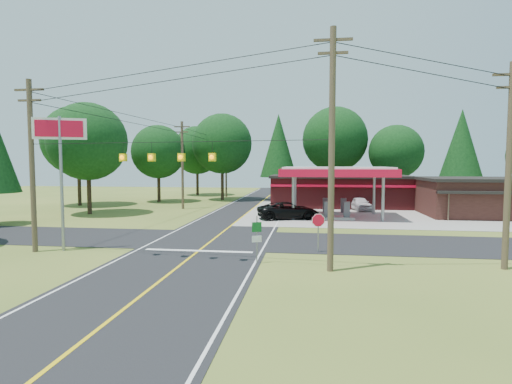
# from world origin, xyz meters

# --- Properties ---
(ground) EXTENTS (120.00, 120.00, 0.00)m
(ground) POSITION_xyz_m (0.00, 0.00, 0.00)
(ground) COLOR #4A6022
(ground) RESTS_ON ground
(main_highway) EXTENTS (8.00, 120.00, 0.02)m
(main_highway) POSITION_xyz_m (0.00, 0.00, 0.01)
(main_highway) COLOR black
(main_highway) RESTS_ON ground
(cross_road) EXTENTS (70.00, 7.00, 0.02)m
(cross_road) POSITION_xyz_m (0.00, 0.00, 0.01)
(cross_road) COLOR black
(cross_road) RESTS_ON ground
(lane_center_yellow) EXTENTS (0.15, 110.00, 0.00)m
(lane_center_yellow) POSITION_xyz_m (0.00, 0.00, 0.03)
(lane_center_yellow) COLOR yellow
(lane_center_yellow) RESTS_ON main_highway
(gas_canopy) EXTENTS (10.60, 7.40, 4.88)m
(gas_canopy) POSITION_xyz_m (9.00, 13.00, 4.27)
(gas_canopy) COLOR gray
(gas_canopy) RESTS_ON ground
(convenience_store) EXTENTS (16.40, 7.55, 3.80)m
(convenience_store) POSITION_xyz_m (10.00, 22.98, 1.92)
(convenience_store) COLOR maroon
(convenience_store) RESTS_ON ground
(utility_pole_near_right) EXTENTS (1.80, 0.30, 11.50)m
(utility_pole_near_right) POSITION_xyz_m (7.50, -7.00, 5.96)
(utility_pole_near_right) COLOR #473828
(utility_pole_near_right) RESTS_ON ground
(utility_pole_near_left) EXTENTS (1.80, 0.30, 10.00)m
(utility_pole_near_left) POSITION_xyz_m (-9.50, -5.00, 5.20)
(utility_pole_near_left) COLOR #473828
(utility_pole_near_left) RESTS_ON ground
(utility_pole_far_left) EXTENTS (1.80, 0.30, 10.00)m
(utility_pole_far_left) POSITION_xyz_m (-8.00, 18.00, 5.20)
(utility_pole_far_left) COLOR #473828
(utility_pole_far_left) RESTS_ON ground
(utility_pole_right_b) EXTENTS (1.80, 0.30, 10.00)m
(utility_pole_right_b) POSITION_xyz_m (16.00, -5.50, 5.20)
(utility_pole_right_b) COLOR #473828
(utility_pole_right_b) RESTS_ON ground
(utility_pole_north) EXTENTS (0.30, 0.30, 9.50)m
(utility_pole_north) POSITION_xyz_m (-6.50, 35.00, 4.75)
(utility_pole_north) COLOR #473828
(utility_pole_north) RESTS_ON ground
(overhead_beacons) EXTENTS (17.04, 2.04, 1.03)m
(overhead_beacons) POSITION_xyz_m (-1.00, -6.00, 6.21)
(overhead_beacons) COLOR black
(overhead_beacons) RESTS_ON ground
(treeline_backdrop) EXTENTS (70.27, 51.59, 13.30)m
(treeline_backdrop) POSITION_xyz_m (0.82, 24.01, 7.49)
(treeline_backdrop) COLOR #332316
(treeline_backdrop) RESTS_ON ground
(suv_car) EXTENTS (7.18, 7.18, 1.59)m
(suv_car) POSITION_xyz_m (4.50, 10.99, 0.80)
(suv_car) COLOR black
(suv_car) RESTS_ON ground
(sedan_car) EXTENTS (5.34, 5.34, 1.49)m
(sedan_car) POSITION_xyz_m (12.00, 19.34, 0.75)
(sedan_car) COLOR white
(sedan_car) RESTS_ON ground
(big_stop_sign) EXTENTS (2.75, 1.21, 7.93)m
(big_stop_sign) POSITION_xyz_m (-8.00, -4.54, 6.02)
(big_stop_sign) COLOR gray
(big_stop_sign) RESTS_ON ground
(octagonal_stop_sign) EXTENTS (0.79, 0.25, 2.30)m
(octagonal_stop_sign) POSITION_xyz_m (7.00, -3.01, 1.71)
(octagonal_stop_sign) COLOR gray
(octagonal_stop_sign) RESTS_ON ground
(route_sign_post) EXTENTS (0.48, 0.22, 2.48)m
(route_sign_post) POSITION_xyz_m (3.80, -6.02, 1.49)
(route_sign_post) COLOR gray
(route_sign_post) RESTS_ON ground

